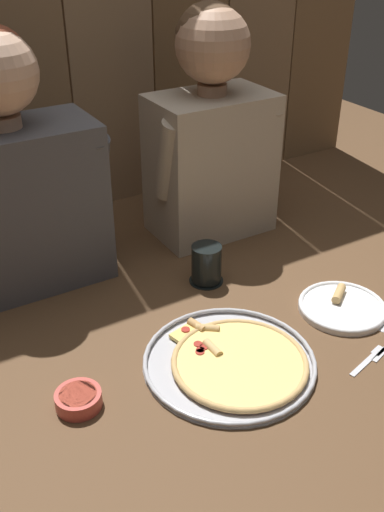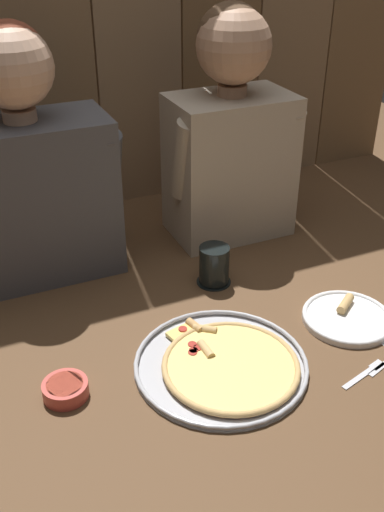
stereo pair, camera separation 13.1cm
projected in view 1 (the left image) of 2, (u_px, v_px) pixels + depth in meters
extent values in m
plane|color=brown|center=(216.00, 343.00, 1.34)|extent=(3.20, 3.20, 0.00)
cylinder|color=#B2B2B7|center=(229.00, 363.00, 1.27)|extent=(0.38, 0.38, 0.01)
torus|color=#B2B2B7|center=(229.00, 360.00, 1.27)|extent=(0.38, 0.38, 0.01)
cylinder|color=#B23823|center=(241.00, 363.00, 1.26)|extent=(0.29, 0.29, 0.00)
cylinder|color=#F4D170|center=(241.00, 362.00, 1.26)|extent=(0.28, 0.28, 0.01)
torus|color=tan|center=(241.00, 362.00, 1.26)|extent=(0.30, 0.30, 0.01)
cube|color=#EFC660|center=(204.00, 343.00, 1.32)|extent=(0.10, 0.10, 0.01)
cylinder|color=tan|center=(206.00, 329.00, 1.35)|extent=(0.06, 0.05, 0.02)
cylinder|color=#A3281E|center=(199.00, 345.00, 1.30)|extent=(0.02, 0.02, 0.00)
cylinder|color=#A3281E|center=(204.00, 347.00, 1.30)|extent=(0.02, 0.02, 0.00)
cube|color=#EFC660|center=(186.00, 334.00, 1.35)|extent=(0.08, 0.06, 0.01)
cylinder|color=tan|center=(197.00, 326.00, 1.36)|extent=(0.03, 0.05, 0.02)
cylinder|color=#A3281E|center=(186.00, 330.00, 1.35)|extent=(0.02, 0.02, 0.00)
cube|color=#EABC56|center=(200.00, 356.00, 1.28)|extent=(0.07, 0.06, 0.01)
cylinder|color=tan|center=(213.00, 349.00, 1.29)|extent=(0.02, 0.05, 0.02)
cylinder|color=#A3281E|center=(200.00, 352.00, 1.28)|extent=(0.02, 0.02, 0.00)
cylinder|color=#A3281E|center=(200.00, 350.00, 1.29)|extent=(0.02, 0.02, 0.00)
cylinder|color=white|center=(342.00, 308.00, 1.44)|extent=(0.21, 0.21, 0.01)
torus|color=white|center=(342.00, 306.00, 1.44)|extent=(0.21, 0.21, 0.01)
cylinder|color=tan|center=(339.00, 294.00, 1.46)|extent=(0.07, 0.06, 0.02)
cylinder|color=black|center=(206.00, 280.00, 1.55)|extent=(0.09, 0.09, 0.01)
cylinder|color=black|center=(206.00, 263.00, 1.53)|extent=(0.08, 0.08, 0.10)
cylinder|color=#CC4C42|center=(79.00, 399.00, 1.16)|extent=(0.09, 0.09, 0.03)
cylinder|color=#B23823|center=(78.00, 396.00, 1.16)|extent=(0.07, 0.07, 0.02)
cube|color=silver|center=(363.00, 364.00, 1.27)|extent=(0.09, 0.04, 0.01)
cube|color=silver|center=(379.00, 350.00, 1.31)|extent=(0.04, 0.03, 0.01)
cube|color=silver|center=(384.00, 350.00, 1.31)|extent=(0.09, 0.04, 0.01)
cube|color=#4C4C51|center=(19.00, 209.00, 1.46)|extent=(0.41, 0.22, 0.41)
cylinder|color=#DBAD8E|center=(4.00, 122.00, 1.34)|extent=(0.08, 0.08, 0.03)
cylinder|color=#4C4C51|center=(93.00, 176.00, 1.48)|extent=(0.08, 0.14, 0.24)
cube|color=#B2A38E|center=(211.00, 165.00, 1.70)|extent=(0.34, 0.22, 0.41)
cylinder|color=tan|center=(212.00, 89.00, 1.59)|extent=(0.08, 0.08, 0.03)
sphere|color=tan|center=(213.00, 45.00, 1.53)|extent=(0.20, 0.20, 0.20)
sphere|color=brown|center=(210.00, 38.00, 1.53)|extent=(0.18, 0.18, 0.18)
cylinder|color=#B2A38E|center=(172.00, 160.00, 1.58)|extent=(0.08, 0.13, 0.24)
cylinder|color=#B2A38E|center=(262.00, 140.00, 1.71)|extent=(0.08, 0.14, 0.24)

